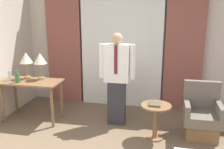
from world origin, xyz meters
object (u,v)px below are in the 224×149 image
object	(u,v)px
person	(117,76)
table_lamp_right	(40,59)
book	(155,104)
table_lamp_left	(26,59)
desk	(32,87)
bottle_by_lamp	(10,75)
bottle_near_edge	(17,78)
armchair	(201,117)
side_table	(156,116)

from	to	relation	value
person	table_lamp_right	bearing A→B (deg)	-178.93
table_lamp_right	book	world-z (taller)	table_lamp_right
table_lamp_left	person	size ratio (longest dim) A/B	0.30
table_lamp_right	desk	bearing A→B (deg)	-136.30
bottle_by_lamp	person	xyz separation A→B (m)	(1.95, 0.21, 0.03)
desk	table_lamp_right	distance (m)	0.54
desk	book	size ratio (longest dim) A/B	5.20
desk	person	bearing A→B (deg)	5.87
desk	bottle_near_edge	world-z (taller)	bottle_near_edge
person	book	size ratio (longest dim) A/B	7.89
person	armchair	xyz separation A→B (m)	(1.44, -0.19, -0.57)
book	person	bearing A→B (deg)	148.15
person	book	world-z (taller)	person
bottle_by_lamp	person	size ratio (longest dim) A/B	0.15
table_lamp_right	person	distance (m)	1.45
table_lamp_right	side_table	size ratio (longest dim) A/B	0.86
table_lamp_right	book	xyz separation A→B (m)	(2.11, -0.40, -0.55)
bottle_by_lamp	person	world-z (taller)	person
bottle_by_lamp	side_table	size ratio (longest dim) A/B	0.42
book	armchair	bearing A→B (deg)	17.52
table_lamp_left	desk	bearing A→B (deg)	-43.70
desk	bottle_by_lamp	world-z (taller)	bottle_by_lamp
table_lamp_right	armchair	distance (m)	2.98
table_lamp_right	bottle_near_edge	size ratio (longest dim) A/B	2.20
bottle_near_edge	side_table	world-z (taller)	bottle_near_edge
bottle_by_lamp	book	bearing A→B (deg)	-4.69
desk	side_table	world-z (taller)	desk
bottle_by_lamp	book	xyz separation A→B (m)	(2.64, -0.22, -0.27)
bottle_near_edge	armchair	distance (m)	3.23
desk	bottle_by_lamp	size ratio (longest dim) A/B	4.51
table_lamp_right	side_table	world-z (taller)	table_lamp_right
bottle_near_edge	armchair	bearing A→B (deg)	2.18
book	bottle_by_lamp	bearing A→B (deg)	175.31
desk	book	xyz separation A→B (m)	(2.25, -0.27, -0.05)
desk	table_lamp_right	size ratio (longest dim) A/B	2.18
table_lamp_left	person	world-z (taller)	person
side_table	bottle_near_edge	bearing A→B (deg)	177.35
side_table	book	xyz separation A→B (m)	(-0.02, -0.00, 0.20)
desk	bottle_near_edge	size ratio (longest dim) A/B	4.81
desk	table_lamp_left	xyz separation A→B (m)	(-0.14, 0.13, 0.50)
bottle_near_edge	side_table	bearing A→B (deg)	-2.65
bottle_near_edge	armchair	world-z (taller)	bottle_near_edge
desk	bottle_by_lamp	distance (m)	0.45
book	desk	bearing A→B (deg)	173.28
person	side_table	world-z (taller)	person
desk	book	distance (m)	2.27
table_lamp_right	side_table	distance (m)	2.30
side_table	bottle_by_lamp	bearing A→B (deg)	175.42
person	bottle_near_edge	bearing A→B (deg)	-169.94
side_table	book	size ratio (longest dim) A/B	2.77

